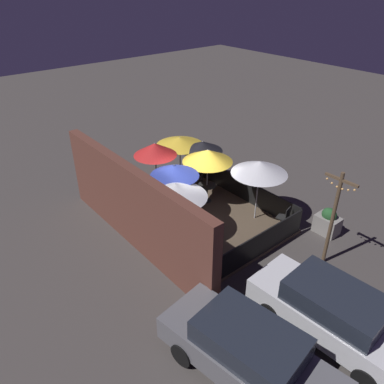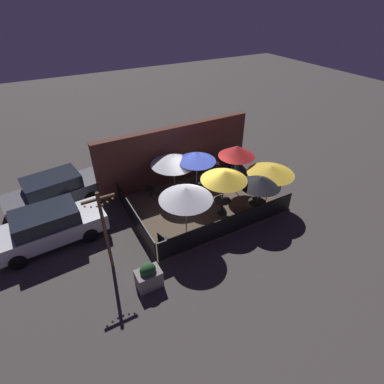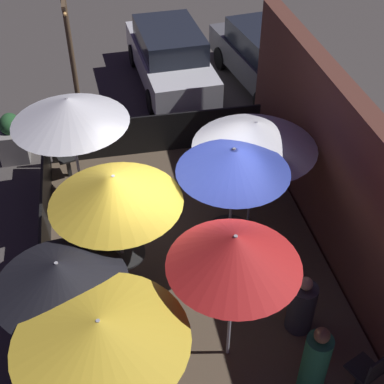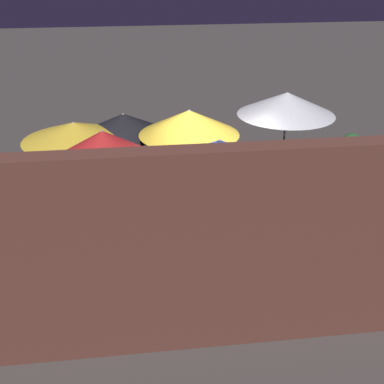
# 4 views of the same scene
# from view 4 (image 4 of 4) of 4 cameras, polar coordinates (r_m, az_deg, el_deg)

# --- Properties ---
(ground_plane) EXTENTS (60.00, 60.00, 0.00)m
(ground_plane) POSITION_cam_4_polar(r_m,az_deg,el_deg) (10.79, 2.76, -5.73)
(ground_plane) COLOR #423D3A
(patio_deck) EXTENTS (6.92, 4.96, 0.12)m
(patio_deck) POSITION_cam_4_polar(r_m,az_deg,el_deg) (10.76, 2.77, -5.46)
(patio_deck) COLOR brown
(patio_deck) RESTS_ON ground_plane
(building_wall) EXTENTS (8.52, 0.36, 3.14)m
(building_wall) POSITION_cam_4_polar(r_m,az_deg,el_deg) (7.72, 6.54, -6.05)
(building_wall) COLOR brown
(building_wall) RESTS_ON ground_plane
(fence_front) EXTENTS (6.72, 0.05, 0.95)m
(fence_front) POSITION_cam_4_polar(r_m,az_deg,el_deg) (12.66, 0.89, 2.25)
(fence_front) COLOR black
(fence_front) RESTS_ON patio_deck
(fence_side_left) EXTENTS (0.05, 4.76, 0.95)m
(fence_side_left) POSITION_cam_4_polar(r_m,az_deg,el_deg) (11.56, 19.73, -1.72)
(fence_side_left) COLOR black
(fence_side_left) RESTS_ON patio_deck
(patio_umbrella_0) EXTENTS (1.84, 1.84, 2.41)m
(patio_umbrella_0) POSITION_cam_4_polar(r_m,az_deg,el_deg) (9.07, 2.94, 4.24)
(patio_umbrella_0) COLOR #B2B2B7
(patio_umbrella_0) RESTS_ON patio_deck
(patio_umbrella_1) EXTENTS (2.05, 2.05, 2.37)m
(patio_umbrella_1) POSITION_cam_4_polar(r_m,az_deg,el_deg) (10.81, -0.31, 7.42)
(patio_umbrella_1) COLOR #B2B2B7
(patio_umbrella_1) RESTS_ON patio_deck
(patio_umbrella_2) EXTENTS (1.81, 1.81, 2.09)m
(patio_umbrella_2) POSITION_cam_4_polar(r_m,az_deg,el_deg) (11.63, -7.31, 7.24)
(patio_umbrella_2) COLOR #B2B2B7
(patio_umbrella_2) RESTS_ON patio_deck
(patio_umbrella_3) EXTENTS (1.79, 1.79, 2.49)m
(patio_umbrella_3) POSITION_cam_4_polar(r_m,az_deg,el_deg) (9.39, -9.44, 4.93)
(patio_umbrella_3) COLOR #B2B2B7
(patio_umbrella_3) RESTS_ON patio_deck
(patio_umbrella_4) EXTENTS (2.16, 2.16, 2.09)m
(patio_umbrella_4) POSITION_cam_4_polar(r_m,az_deg,el_deg) (11.22, -12.47, 6.34)
(patio_umbrella_4) COLOR #B2B2B7
(patio_umbrella_4) RESTS_ON patio_deck
(patio_umbrella_5) EXTENTS (2.23, 2.23, 2.25)m
(patio_umbrella_5) POSITION_cam_4_polar(r_m,az_deg,el_deg) (8.78, 9.52, 1.80)
(patio_umbrella_5) COLOR #B2B2B7
(patio_umbrella_5) RESTS_ON patio_deck
(patio_umbrella_6) EXTENTS (2.12, 2.12, 2.49)m
(patio_umbrella_6) POSITION_cam_4_polar(r_m,az_deg,el_deg) (11.81, 10.06, 9.26)
(patio_umbrella_6) COLOR #B2B2B7
(patio_umbrella_6) RESTS_ON patio_deck
(dining_table_0) EXTENTS (0.74, 0.74, 0.71)m
(dining_table_0) POSITION_cam_4_polar(r_m,az_deg,el_deg) (9.78, 2.73, -4.71)
(dining_table_0) COLOR black
(dining_table_0) RESTS_ON patio_deck
(dining_table_1) EXTENTS (0.76, 0.76, 0.78)m
(dining_table_1) POSITION_cam_4_polar(r_m,az_deg,el_deg) (11.37, -0.29, 0.17)
(dining_table_1) COLOR black
(dining_table_1) RESTS_ON patio_deck
(dining_table_2) EXTENTS (0.79, 0.79, 0.76)m
(dining_table_2) POSITION_cam_4_polar(r_m,az_deg,el_deg) (12.08, -6.98, 1.53)
(dining_table_2) COLOR black
(dining_table_2) RESTS_ON patio_deck
(patio_chair_0) EXTENTS (0.52, 0.52, 0.91)m
(patio_chair_0) POSITION_cam_4_polar(r_m,az_deg,el_deg) (8.74, -15.38, -10.25)
(patio_chair_0) COLOR black
(patio_chair_0) RESTS_ON patio_deck
(patio_chair_1) EXTENTS (0.49, 0.49, 0.95)m
(patio_chair_1) POSITION_cam_4_polar(r_m,az_deg,el_deg) (13.02, 14.06, 2.35)
(patio_chair_1) COLOR black
(patio_chair_1) RESTS_ON patio_deck
(patio_chair_2) EXTENTS (0.53, 0.53, 0.91)m
(patio_chair_2) POSITION_cam_4_polar(r_m,az_deg,el_deg) (9.58, 16.71, -7.02)
(patio_chair_2) COLOR black
(patio_chair_2) RESTS_ON patio_deck
(patron_0) EXTENTS (0.47, 0.47, 1.35)m
(patron_0) POSITION_cam_4_polar(r_m,az_deg,el_deg) (9.25, -13.75, -7.03)
(patron_0) COLOR #236642
(patron_0) RESTS_ON patio_deck
(patron_1) EXTENTS (0.55, 0.55, 1.12)m
(patron_1) POSITION_cam_4_polar(r_m,az_deg,el_deg) (9.07, -7.11, -8.07)
(patron_1) COLOR #333338
(patron_1) RESTS_ON patio_deck
(planter_box) EXTENTS (0.89, 0.62, 1.08)m
(planter_box) POSITION_cam_4_polar(r_m,az_deg,el_deg) (14.51, 16.52, 3.77)
(planter_box) COLOR gray
(planter_box) RESTS_ON ground_plane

